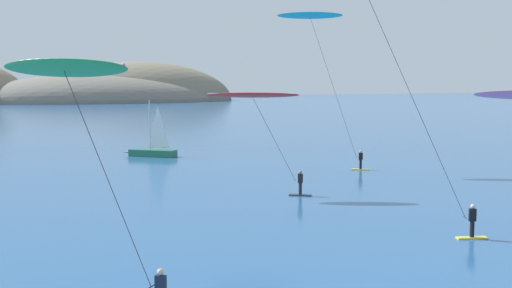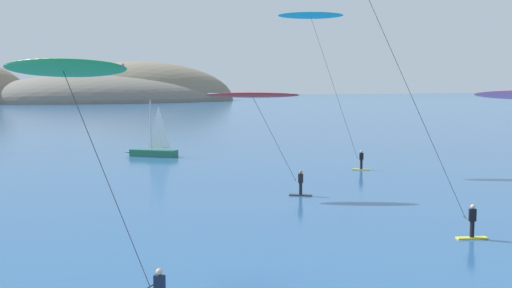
{
  "view_description": "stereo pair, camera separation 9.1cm",
  "coord_description": "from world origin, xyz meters",
  "px_view_note": "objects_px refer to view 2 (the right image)",
  "views": [
    {
      "loc": [
        -9.95,
        -7.95,
        7.74
      ],
      "look_at": [
        2.36,
        24.0,
        4.3
      ],
      "focal_mm": 45.0,
      "sensor_mm": 36.0,
      "label": 1
    },
    {
      "loc": [
        -9.87,
        -7.99,
        7.74
      ],
      "look_at": [
        2.36,
        24.0,
        4.3
      ],
      "focal_mm": 45.0,
      "sensor_mm": 36.0,
      "label": 2
    }
  ],
  "objects_px": {
    "sailboat_near": "(151,150)",
    "kitesurfer_magenta": "(371,1)",
    "kitesurfer_red": "(256,102)",
    "kitesurfer_green": "(71,88)",
    "kitesurfer_cyan": "(315,29)"
  },
  "relations": [
    {
      "from": "kitesurfer_magenta",
      "to": "kitesurfer_cyan",
      "type": "distance_m",
      "value": 23.8
    },
    {
      "from": "kitesurfer_cyan",
      "to": "kitesurfer_green",
      "type": "height_order",
      "value": "kitesurfer_cyan"
    },
    {
      "from": "kitesurfer_magenta",
      "to": "kitesurfer_red",
      "type": "distance_m",
      "value": 13.65
    },
    {
      "from": "sailboat_near",
      "to": "kitesurfer_magenta",
      "type": "bearing_deg",
      "value": -85.14
    },
    {
      "from": "kitesurfer_red",
      "to": "kitesurfer_cyan",
      "type": "bearing_deg",
      "value": 47.17
    },
    {
      "from": "sailboat_near",
      "to": "kitesurfer_magenta",
      "type": "height_order",
      "value": "kitesurfer_magenta"
    },
    {
      "from": "kitesurfer_magenta",
      "to": "kitesurfer_cyan",
      "type": "bearing_deg",
      "value": 70.18
    },
    {
      "from": "sailboat_near",
      "to": "kitesurfer_magenta",
      "type": "relative_size",
      "value": 0.44
    },
    {
      "from": "sailboat_near",
      "to": "kitesurfer_red",
      "type": "height_order",
      "value": "kitesurfer_red"
    },
    {
      "from": "sailboat_near",
      "to": "kitesurfer_red",
      "type": "relative_size",
      "value": 0.82
    },
    {
      "from": "kitesurfer_magenta",
      "to": "kitesurfer_green",
      "type": "relative_size",
      "value": 1.53
    },
    {
      "from": "kitesurfer_red",
      "to": "kitesurfer_green",
      "type": "xyz_separation_m",
      "value": [
        -13.32,
        -17.7,
        1.23
      ]
    },
    {
      "from": "sailboat_near",
      "to": "kitesurfer_green",
      "type": "relative_size",
      "value": 0.67
    },
    {
      "from": "sailboat_near",
      "to": "kitesurfer_magenta",
      "type": "distance_m",
      "value": 38.63
    },
    {
      "from": "kitesurfer_cyan",
      "to": "kitesurfer_red",
      "type": "xyz_separation_m",
      "value": [
        -9.1,
        -9.82,
        -5.77
      ]
    }
  ]
}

